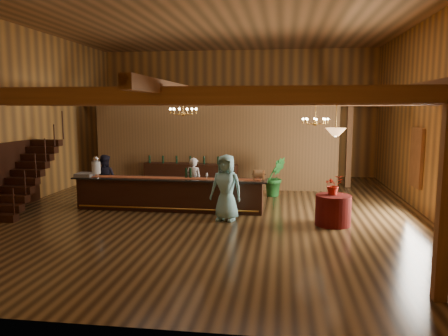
# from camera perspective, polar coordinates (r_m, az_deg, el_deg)

# --- Properties ---
(floor) EXTENTS (14.00, 14.00, 0.00)m
(floor) POSITION_cam_1_polar(r_m,az_deg,el_deg) (12.94, -1.49, -5.54)
(floor) COLOR brown
(floor) RESTS_ON ground
(ceiling) EXTENTS (14.00, 14.00, 0.00)m
(ceiling) POSITION_cam_1_polar(r_m,az_deg,el_deg) (12.83, -1.59, 19.09)
(ceiling) COLOR #9C693C
(ceiling) RESTS_ON wall_back
(wall_back) EXTENTS (12.00, 0.10, 5.50)m
(wall_back) POSITION_cam_1_polar(r_m,az_deg,el_deg) (19.53, 1.80, 7.13)
(wall_back) COLOR #B37831
(wall_back) RESTS_ON floor
(wall_front) EXTENTS (12.00, 0.10, 5.50)m
(wall_front) POSITION_cam_1_polar(r_m,az_deg,el_deg) (5.80, -12.81, 5.20)
(wall_front) COLOR #B37831
(wall_front) RESTS_ON floor
(wall_left) EXTENTS (0.10, 14.00, 5.50)m
(wall_left) POSITION_cam_1_polar(r_m,az_deg,el_deg) (14.79, -25.28, 6.15)
(wall_left) COLOR #B37831
(wall_left) RESTS_ON floor
(wall_right) EXTENTS (0.10, 14.00, 5.50)m
(wall_right) POSITION_cam_1_polar(r_m,az_deg,el_deg) (13.05, 25.62, 6.00)
(wall_right) COLOR #B37831
(wall_right) RESTS_ON floor
(beam_grid) EXTENTS (11.90, 13.90, 0.39)m
(beam_grid) POSITION_cam_1_polar(r_m,az_deg,el_deg) (13.09, -1.19, 8.92)
(beam_grid) COLOR #965C31
(beam_grid) RESTS_ON wall_left
(support_posts) EXTENTS (9.20, 10.20, 3.20)m
(support_posts) POSITION_cam_1_polar(r_m,az_deg,el_deg) (12.18, -1.90, 1.26)
(support_posts) COLOR #965C31
(support_posts) RESTS_ON floor
(partition_wall) EXTENTS (9.00, 0.18, 3.10)m
(partition_wall) POSITION_cam_1_polar(r_m,az_deg,el_deg) (16.19, -1.27, 2.72)
(partition_wall) COLOR brown
(partition_wall) RESTS_ON floor
(window_right_back) EXTENTS (0.12, 1.05, 1.75)m
(window_right_back) POSITION_cam_1_polar(r_m,az_deg,el_deg) (14.06, 23.90, 1.27)
(window_right_back) COLOR white
(window_right_back) RESTS_ON wall_right
(staircase) EXTENTS (1.00, 2.80, 2.00)m
(staircase) POSITION_cam_1_polar(r_m,az_deg,el_deg) (14.02, -24.61, -1.06)
(staircase) COLOR black
(staircase) RESTS_ON floor
(backroom_boxes) EXTENTS (4.10, 0.60, 1.10)m
(backroom_boxes) POSITION_cam_1_polar(r_m,az_deg,el_deg) (18.24, 0.36, 0.08)
(backroom_boxes) COLOR black
(backroom_boxes) RESTS_ON floor
(tasting_bar) EXTENTS (5.77, 0.81, 0.97)m
(tasting_bar) POSITION_cam_1_polar(r_m,az_deg,el_deg) (12.95, -7.17, -3.38)
(tasting_bar) COLOR black
(tasting_bar) RESTS_ON floor
(beverage_dispenser) EXTENTS (0.26, 0.26, 0.60)m
(beverage_dispenser) POSITION_cam_1_polar(r_m,az_deg,el_deg) (13.65, -16.36, 0.17)
(beverage_dispenser) COLOR silver
(beverage_dispenser) RESTS_ON tasting_bar
(glass_rack_tray) EXTENTS (0.50, 0.50, 0.10)m
(glass_rack_tray) POSITION_cam_1_polar(r_m,az_deg,el_deg) (13.73, -17.67, -0.84)
(glass_rack_tray) COLOR gray
(glass_rack_tray) RESTS_ON tasting_bar
(raffle_drum) EXTENTS (0.34, 0.24, 0.30)m
(raffle_drum) POSITION_cam_1_polar(r_m,az_deg,el_deg) (12.36, 4.57, -0.83)
(raffle_drum) COLOR #9F6239
(raffle_drum) RESTS_ON tasting_bar
(bar_bottle_0) EXTENTS (0.07, 0.07, 0.30)m
(bar_bottle_0) POSITION_cam_1_polar(r_m,az_deg,el_deg) (12.83, -4.97, -0.63)
(bar_bottle_0) COLOR black
(bar_bottle_0) RESTS_ON tasting_bar
(bar_bottle_1) EXTENTS (0.07, 0.07, 0.30)m
(bar_bottle_1) POSITION_cam_1_polar(r_m,az_deg,el_deg) (12.80, -4.41, -0.65)
(bar_bottle_1) COLOR black
(bar_bottle_1) RESTS_ON tasting_bar
(backbar_shelf) EXTENTS (3.52, 0.98, 0.98)m
(backbar_shelf) POSITION_cam_1_polar(r_m,az_deg,el_deg) (16.06, -4.41, -1.16)
(backbar_shelf) COLOR black
(backbar_shelf) RESTS_ON floor
(round_table) EXTENTS (0.91, 0.91, 0.78)m
(round_table) POSITION_cam_1_polar(r_m,az_deg,el_deg) (11.61, 14.06, -5.36)
(round_table) COLOR #4C0A08
(round_table) RESTS_ON floor
(chandelier_left) EXTENTS (0.80, 0.80, 0.44)m
(chandelier_left) POSITION_cam_1_polar(r_m,az_deg,el_deg) (12.82, -5.35, 7.43)
(chandelier_left) COLOR gold
(chandelier_left) RESTS_ON beam_grid
(chandelier_right) EXTENTS (0.80, 0.80, 0.76)m
(chandelier_right) POSITION_cam_1_polar(r_m,az_deg,el_deg) (13.97, 11.85, 6.06)
(chandelier_right) COLOR gold
(chandelier_right) RESTS_ON beam_grid
(pendant_lamp) EXTENTS (0.52, 0.52, 0.90)m
(pendant_lamp) POSITION_cam_1_polar(r_m,az_deg,el_deg) (11.32, 14.40, 4.59)
(pendant_lamp) COLOR gold
(pendant_lamp) RESTS_ON beam_grid
(bartender) EXTENTS (0.62, 0.51, 1.48)m
(bartender) POSITION_cam_1_polar(r_m,az_deg,el_deg) (13.54, -3.95, -1.76)
(bartender) COLOR white
(bartender) RESTS_ON floor
(staff_second) EXTENTS (0.81, 0.66, 1.55)m
(staff_second) POSITION_cam_1_polar(r_m,az_deg,el_deg) (14.23, -15.32, -1.41)
(staff_second) COLOR black
(staff_second) RESTS_ON floor
(guest) EXTENTS (0.98, 0.75, 1.78)m
(guest) POSITION_cam_1_polar(r_m,az_deg,el_deg) (11.64, 0.28, -2.58)
(guest) COLOR #86CED3
(guest) RESTS_ON floor
(floor_plant) EXTENTS (0.92, 0.85, 1.34)m
(floor_plant) POSITION_cam_1_polar(r_m,az_deg,el_deg) (14.98, 6.69, -1.14)
(floor_plant) COLOR #206623
(floor_plant) RESTS_ON floor
(table_flowers) EXTENTS (0.58, 0.54, 0.51)m
(table_flowers) POSITION_cam_1_polar(r_m,az_deg,el_deg) (11.54, 14.09, -2.15)
(table_flowers) COLOR #AB1A0C
(table_flowers) RESTS_ON round_table
(table_vase) EXTENTS (0.19, 0.19, 0.31)m
(table_vase) POSITION_cam_1_polar(r_m,az_deg,el_deg) (11.58, 13.87, -2.62)
(table_vase) COLOR gold
(table_vase) RESTS_ON round_table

